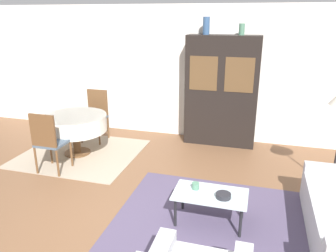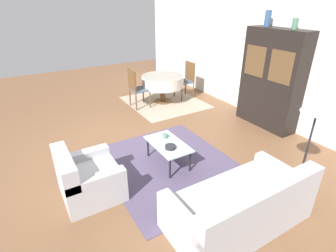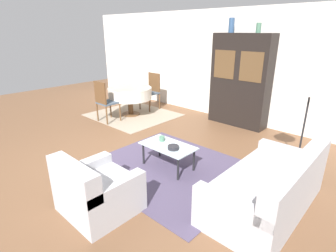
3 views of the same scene
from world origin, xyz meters
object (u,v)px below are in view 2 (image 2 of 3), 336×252
Objects in this scene: vase_tall at (268,18)px; vase_short at (295,24)px; armchair at (87,179)px; bowl at (170,147)px; dining_chair_near at (136,87)px; couch at (241,207)px; dining_chair_far at (187,78)px; coffee_table at (168,146)px; cup at (165,136)px; floor_lamp at (319,106)px; display_cabinet at (271,80)px; dining_table at (163,81)px.

vase_tall is 0.66m from vase_short.
bowl is (0.06, 1.40, 0.15)m from armchair.
vase_tall reaches higher than dining_chair_near.
dining_chair_near is at bearing 82.42° from couch.
dining_chair_near is at bearing 166.15° from bowl.
dining_chair_far is at bearing -169.75° from vase_short.
cup is (-0.20, 0.06, 0.09)m from coffee_table.
couch is 2.07× the size of coffee_table.
vase_tall is at bearing 101.98° from coffee_table.
floor_lamp reaches higher than cup.
bowl is (0.41, -2.83, -0.63)m from display_cabinet.
vase_tall is 1.57× the size of vase_short.
display_cabinet is at bearing 98.15° from bowl.
bowl is (-1.47, -1.42, -0.95)m from floor_lamp.
couch is 1.17× the size of floor_lamp.
dining_chair_near is at bearing -142.89° from vase_short.
couch is at bearing -54.57° from display_cabinet.
display_cabinet reaches higher than dining_chair_near.
display_cabinet is 23.19× the size of cup.
coffee_table is 0.19m from bowl.
display_cabinet is at bearing 35.43° from couch.
bowl is 0.89× the size of vase_short.
armchair is 4.79× the size of bowl.
vase_short is (0.31, 0.00, 1.17)m from display_cabinet.
bowl is at bearing 87.54° from armchair.
floor_lamp is at bearing -32.50° from vase_tall.
display_cabinet is 1.28m from vase_tall.
coffee_table is (-0.10, 1.45, 0.07)m from armchair.
armchair is (-1.58, -1.53, 0.01)m from couch.
cup is at bearing 101.28° from armchair.
dining_chair_near is (-4.42, 0.59, 0.30)m from couch.
vase_tall is (-0.59, 2.78, 1.93)m from coffee_table.
vase_tall is (-0.69, 4.23, 2.01)m from armchair.
bowl is at bearing -17.61° from coffee_table.
dining_table is 1.13× the size of dining_chair_near.
bowl is at bearing -27.68° from dining_table.
coffee_table is 3.36m from vase_short.
dining_chair_near is 1.61m from dining_chair_far.
armchair reaches higher than bowl.
vase_short is at bearing 90.54° from armchair.
floor_lamp is at bearing 2.06° from couch.
floor_lamp is (4.38, -0.91, 0.80)m from dining_chair_far.
floor_lamp is (1.64, 1.36, 1.02)m from coffee_table.
coffee_table is 0.88× the size of dining_chair_far.
floor_lamp reaches higher than coffee_table.
couch is at bearing 2.56° from coffee_table.
cup is at bearing -13.33° from dining_chair_near.
dining_chair_near is at bearing -135.38° from vase_tall.
coffee_table is 0.88× the size of dining_chair_near.
floor_lamp is at bearing 35.36° from cup.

